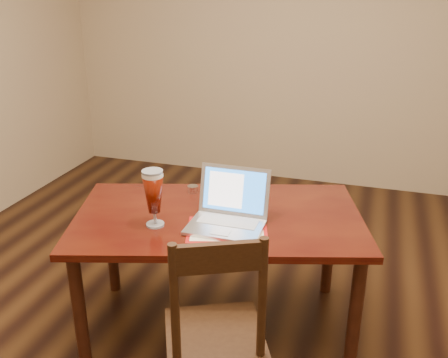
% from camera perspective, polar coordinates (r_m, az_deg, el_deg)
% --- Properties ---
extents(ground, '(5.00, 5.00, 0.00)m').
position_cam_1_polar(ground, '(2.82, -0.83, -18.41)').
color(ground, black).
rests_on(ground, ground).
extents(dining_table, '(1.65, 1.22, 0.98)m').
position_cam_1_polar(dining_table, '(2.61, -0.88, -5.56)').
color(dining_table, '#451409').
rests_on(dining_table, ground).
extents(dining_chair, '(0.53, 0.53, 0.96)m').
position_cam_1_polar(dining_chair, '(2.17, -0.99, -17.38)').
color(dining_chair, black).
rests_on(dining_chair, ground).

